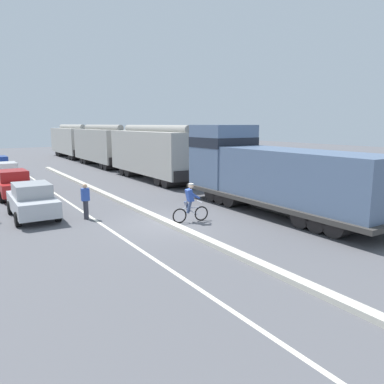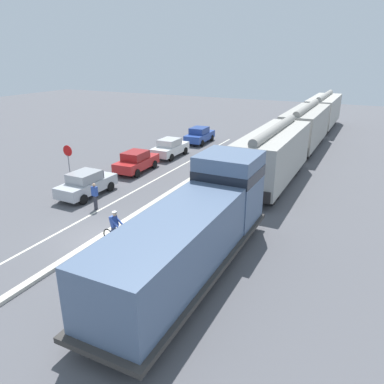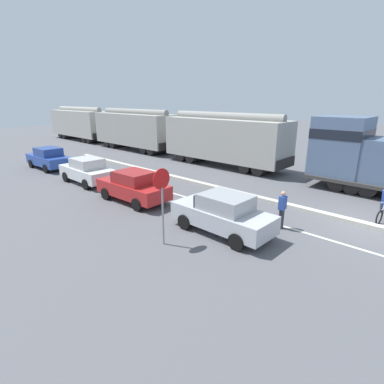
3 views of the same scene
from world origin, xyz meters
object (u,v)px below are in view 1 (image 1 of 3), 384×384
hopper_car_trailing (72,141)px  parked_car_white (5,174)px  parked_car_red (13,184)px  parked_car_silver (32,200)px  hopper_car_lead (154,153)px  pedestrian_by_cars (86,201)px  hopper_car_middle (103,146)px  locomotive (266,175)px  cyclist (190,204)px

hopper_car_trailing → parked_car_white: hopper_car_trailing is taller
parked_car_red → parked_car_silver: bearing=-89.1°
parked_car_white → hopper_car_lead: bearing=-17.9°
hopper_car_lead → pedestrian_by_cars: size_ratio=6.54×
parked_car_red → hopper_car_trailing: bearing=67.9°
hopper_car_middle → parked_car_silver: 21.72m
parked_car_red → pedestrian_by_cars: 7.60m
locomotive → parked_car_white: bearing=123.1°
locomotive → hopper_car_lead: locomotive is taller
locomotive → hopper_car_trailing: bearing=90.0°
hopper_car_trailing → parked_car_red: 27.02m
hopper_car_lead → hopper_car_trailing: bearing=90.0°
parked_car_red → parked_car_white: 5.05m
hopper_car_lead → hopper_car_trailing: same height
hopper_car_lead → parked_car_white: size_ratio=2.52×
hopper_car_lead → hopper_car_trailing: 23.20m
hopper_car_lead → hopper_car_trailing: (0.00, 23.20, 0.00)m
parked_car_silver → parked_car_red: bearing=90.9°
hopper_car_lead → parked_car_silver: bearing=-143.0°
parked_car_red → cyclist: 11.79m
parked_car_white → locomotive: bearing=-56.9°
hopper_car_lead → hopper_car_middle: same height
hopper_car_middle → pedestrian_by_cars: size_ratio=6.54×
hopper_car_trailing → cyclist: size_ratio=6.18×
hopper_car_middle → parked_car_white: (-10.03, -8.36, -1.26)m
parked_car_silver → hopper_car_trailing: bearing=71.9°
pedestrian_by_cars → parked_car_silver: bearing=142.4°
hopper_car_trailing → parked_car_silver: (-10.08, -30.79, -1.26)m
hopper_car_trailing → parked_car_white: (-10.03, -19.96, -1.26)m
locomotive → parked_car_red: locomotive is taller
hopper_car_trailing → locomotive: bearing=-90.0°
parked_car_red → cyclist: size_ratio=2.48×
hopper_car_middle → pedestrian_by_cars: 22.28m
cyclist → parked_car_silver: bearing=141.7°
pedestrian_by_cars → hopper_car_middle: bearing=68.7°
parked_car_white → parked_car_red: bearing=-91.6°
hopper_car_trailing → pedestrian_by_cars: hopper_car_trailing is taller
locomotive → cyclist: size_ratio=6.77×
hopper_car_trailing → parked_car_silver: size_ratio=2.51×
hopper_car_middle → parked_car_white: hopper_car_middle is taller
hopper_car_trailing → parked_car_red: bearing=-112.1°
parked_car_red → pedestrian_by_cars: (2.07, -7.31, 0.03)m
parked_car_silver → hopper_car_lead: bearing=37.0°
hopper_car_lead → parked_car_silver: size_ratio=2.51×
parked_car_red → pedestrian_by_cars: size_ratio=2.63×
hopper_car_middle → parked_car_red: hopper_car_middle is taller
parked_car_red → pedestrian_by_cars: bearing=-74.2°
locomotive → hopper_car_lead: (0.00, 12.16, 0.28)m
parked_car_silver → pedestrian_by_cars: size_ratio=2.60×
hopper_car_middle → hopper_car_lead: bearing=-90.0°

